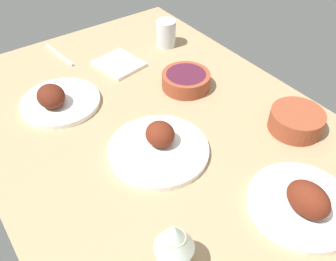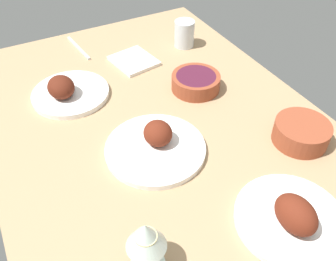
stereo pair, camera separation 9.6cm
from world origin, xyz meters
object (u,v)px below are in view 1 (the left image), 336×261
object	(u,v)px
plate_near_viewer	(57,100)
folded_napkin	(119,64)
fork_loose	(59,55)
bowl_soup	(296,120)
plate_far_side	(304,203)
water_tumbler	(166,33)
bowl_onions	(186,80)
wine_glass	(174,239)
plate_center_main	(159,146)

from	to	relation	value
plate_near_viewer	folded_napkin	world-z (taller)	plate_near_viewer
fork_loose	bowl_soup	bearing A→B (deg)	20.46
plate_far_side	bowl_soup	size ratio (longest dim) A/B	1.66
water_tumbler	bowl_onions	bearing A→B (deg)	-22.30
plate_far_side	folded_napkin	world-z (taller)	plate_far_side
bowl_soup	water_tumbler	size ratio (longest dim) A/B	1.53
plate_far_side	fork_loose	world-z (taller)	plate_far_side
bowl_soup	wine_glass	bearing A→B (deg)	-75.86
water_tumbler	folded_napkin	bearing A→B (deg)	-84.54
bowl_onions	plate_center_main	bearing A→B (deg)	-51.39
bowl_onions	bowl_soup	world-z (taller)	bowl_soup
wine_glass	fork_loose	bearing A→B (deg)	171.12
plate_near_viewer	folded_napkin	bearing A→B (deg)	108.84
bowl_soup	fork_loose	bearing A→B (deg)	-153.45
bowl_onions	folded_napkin	distance (cm)	25.80
plate_far_side	wine_glass	distance (cm)	32.50
plate_center_main	fork_loose	bearing A→B (deg)	-178.11
water_tumbler	fork_loose	size ratio (longest dim) A/B	0.51
plate_center_main	bowl_onions	size ratio (longest dim) A/B	1.72
plate_far_side	folded_napkin	size ratio (longest dim) A/B	1.63
fork_loose	plate_center_main	bearing A→B (deg)	-4.20
plate_center_main	bowl_onions	world-z (taller)	plate_center_main
fork_loose	plate_near_viewer	bearing A→B (deg)	-29.53
plate_near_viewer	bowl_soup	world-z (taller)	plate_near_viewer
folded_napkin	plate_near_viewer	bearing A→B (deg)	-71.16
plate_center_main	water_tumbler	size ratio (longest dim) A/B	2.75
folded_napkin	bowl_soup	bearing A→B (deg)	22.16
plate_center_main	bowl_onions	xyz separation A→B (cm)	(-18.43, 23.08, 0.90)
plate_far_side	plate_center_main	bearing A→B (deg)	-155.23
bowl_soup	water_tumbler	bearing A→B (deg)	-178.23
plate_center_main	plate_near_viewer	world-z (taller)	same
bowl_soup	fork_loose	xyz separation A→B (cm)	(-74.56, -37.26, -2.72)
bowl_soup	folded_napkin	world-z (taller)	bowl_soup
folded_napkin	fork_loose	xyz separation A→B (cm)	(-17.99, -14.22, -0.20)
wine_glass	fork_loose	xyz separation A→B (cm)	(-87.38, 13.65, -9.53)
plate_center_main	bowl_onions	bearing A→B (deg)	128.61
plate_center_main	plate_far_side	distance (cm)	36.85
folded_napkin	wine_glass	bearing A→B (deg)	-21.88
bowl_onions	folded_napkin	world-z (taller)	bowl_onions
plate_near_viewer	plate_far_side	bearing A→B (deg)	23.62
bowl_onions	bowl_soup	bearing A→B (deg)	20.17
plate_near_viewer	bowl_onions	world-z (taller)	plate_near_viewer
water_tumbler	fork_loose	xyz separation A→B (cm)	(-15.96, -35.45, -4.34)
plate_near_viewer	bowl_soup	xyz separation A→B (cm)	(47.75, 48.88, 1.04)
wine_glass	bowl_soup	bearing A→B (deg)	104.14
plate_near_viewer	bowl_onions	distance (cm)	39.44
plate_center_main	wine_glass	size ratio (longest dim) A/B	1.86
plate_center_main	plate_far_side	bearing A→B (deg)	24.77
plate_near_viewer	plate_center_main	bearing A→B (deg)	22.42
plate_far_side	water_tumbler	bearing A→B (deg)	166.85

